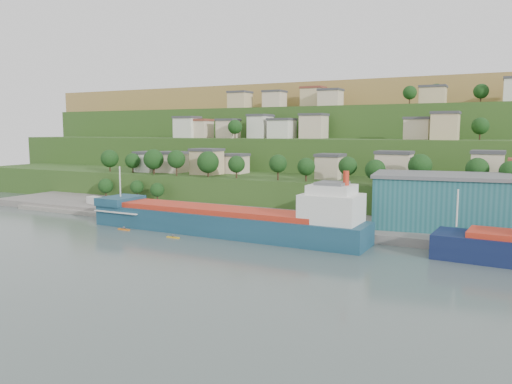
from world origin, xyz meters
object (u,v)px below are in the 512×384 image
Objects in this scene: cargo_ship_near at (230,222)px; warehouse at (441,201)px; kayak_orange at (124,229)px; caravan at (96,202)px.

warehouse is (45.20, 21.88, 5.48)m from cargo_ship_near.
cargo_ship_near is 19.91× the size of kayak_orange.
kayak_orange is (-72.05, -29.19, -8.17)m from warehouse.
cargo_ship_near is 11.06× the size of caravan.
cargo_ship_near reaches higher than kayak_orange.
caravan is at bearing 147.57° from kayak_orange.
warehouse reaches higher than caravan.
cargo_ship_near reaches higher than caravan.
cargo_ship_near is 2.18× the size of warehouse.
caravan is (-101.83, -8.65, -5.71)m from warehouse.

